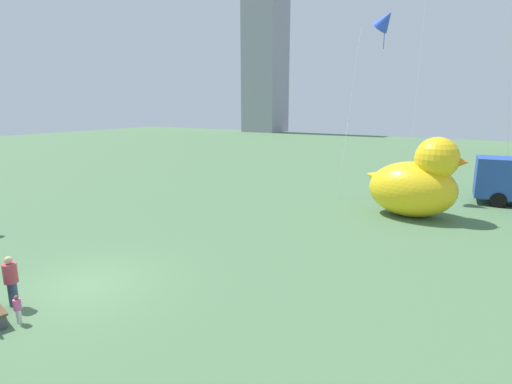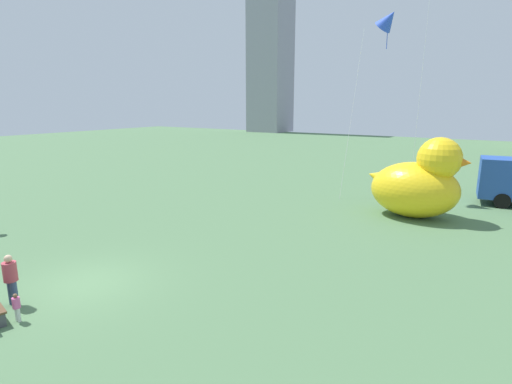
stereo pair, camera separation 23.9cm
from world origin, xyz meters
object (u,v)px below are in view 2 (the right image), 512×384
at_px(giant_inflatable_duck, 418,183).
at_px(kite_blue, 388,20).
at_px(person_adult, 11,278).
at_px(person_child, 17,306).

relative_size(giant_inflatable_duck, kite_blue, 0.45).
bearing_deg(kite_blue, giant_inflatable_duck, -49.35).
distance_m(person_adult, kite_blue, 23.71).
bearing_deg(kite_blue, person_adult, -103.54).
bearing_deg(person_adult, giant_inflatable_duck, 64.04).
bearing_deg(kite_blue, person_child, -100.46).
relative_size(person_adult, kite_blue, 0.14).
relative_size(person_child, giant_inflatable_duck, 0.16).
height_order(person_child, giant_inflatable_duck, giant_inflatable_duck).
distance_m(person_child, kite_blue, 24.08).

